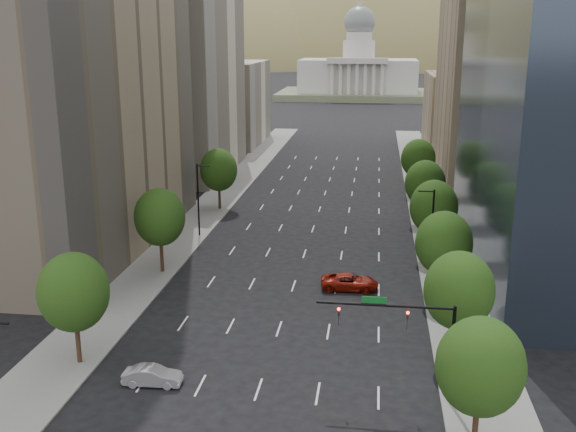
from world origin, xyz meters
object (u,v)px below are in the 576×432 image
at_px(capitol, 358,75).
at_px(car_silver, 153,376).
at_px(traffic_signal, 415,330).
at_px(car_red_far, 350,282).

height_order(capitol, car_silver, capitol).
relative_size(traffic_signal, capitol, 0.15).
distance_m(traffic_signal, car_silver, 18.59).
bearing_deg(car_silver, capitol, -4.84).
relative_size(capitol, car_red_far, 10.79).
height_order(traffic_signal, car_silver, traffic_signal).
bearing_deg(traffic_signal, car_red_far, 104.25).
relative_size(car_silver, car_red_far, 0.75).
bearing_deg(capitol, car_silver, -91.96).
height_order(traffic_signal, capitol, capitol).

